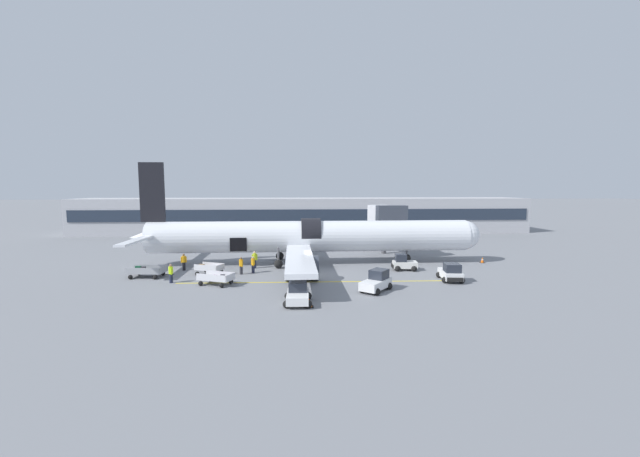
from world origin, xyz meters
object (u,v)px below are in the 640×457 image
at_px(ground_crew_driver, 184,262).
at_px(baggage_tug_spare, 298,294).
at_px(baggage_tug_mid, 451,273).
at_px(ground_crew_helper, 253,264).
at_px(ground_crew_loader_b, 241,265).
at_px(ground_crew_supervisor, 171,273).
at_px(airplane, 306,237).
at_px(baggage_tug_lead, 404,264).
at_px(ground_crew_loader_a, 255,259).
at_px(baggage_cart_empty, 147,272).
at_px(baggage_cart_queued, 217,279).
at_px(baggage_cart_loading, 210,269).
at_px(baggage_tug_rear, 377,282).

bearing_deg(ground_crew_driver, baggage_tug_spare, -47.06).
relative_size(baggage_tug_mid, ground_crew_helper, 2.02).
height_order(ground_crew_loader_b, ground_crew_supervisor, ground_crew_supervisor).
distance_m(airplane, baggage_tug_lead, 10.65).
relative_size(baggage_tug_lead, ground_crew_driver, 1.53).
bearing_deg(ground_crew_helper, baggage_tug_lead, 0.75).
bearing_deg(ground_crew_supervisor, ground_crew_helper, 27.93).
bearing_deg(airplane, ground_crew_loader_a, -158.34).
bearing_deg(ground_crew_supervisor, ground_crew_loader_a, 41.14).
height_order(baggage_tug_spare, baggage_cart_empty, baggage_tug_spare).
distance_m(baggage_cart_queued, ground_crew_driver, 7.62).
bearing_deg(baggage_tug_mid, baggage_tug_lead, 121.27).
height_order(airplane, baggage_cart_empty, airplane).
relative_size(baggage_tug_spare, ground_crew_supervisor, 1.92).
distance_m(baggage_cart_loading, baggage_cart_empty, 5.53).
bearing_deg(ground_crew_loader_a, ground_crew_helper, -88.48).
relative_size(baggage_tug_spare, baggage_cart_empty, 0.75).
bearing_deg(ground_crew_helper, baggage_tug_rear, -34.96).
xyz_separation_m(baggage_cart_queued, ground_crew_loader_a, (2.51, 6.77, 0.44)).
bearing_deg(baggage_tug_spare, baggage_tug_mid, 23.11).
distance_m(baggage_cart_empty, ground_crew_helper, 9.57).
height_order(baggage_tug_spare, ground_crew_supervisor, ground_crew_supervisor).
bearing_deg(baggage_tug_mid, ground_crew_driver, 165.91).
bearing_deg(baggage_tug_spare, ground_crew_driver, 132.94).
relative_size(baggage_tug_mid, ground_crew_loader_a, 1.85).
distance_m(airplane, ground_crew_loader_a, 6.06).
relative_size(baggage_tug_lead, baggage_tug_spare, 0.82).
bearing_deg(baggage_tug_mid, ground_crew_supervisor, 177.69).
distance_m(baggage_tug_lead, ground_crew_helper, 14.83).
bearing_deg(baggage_tug_lead, ground_crew_supervisor, -170.16).
bearing_deg(ground_crew_loader_b, airplane, 37.67).
height_order(baggage_cart_empty, ground_crew_supervisor, ground_crew_supervisor).
bearing_deg(ground_crew_helper, ground_crew_driver, 166.50).
relative_size(airplane, ground_crew_loader_b, 23.02).
relative_size(baggage_cart_queued, ground_crew_loader_b, 2.32).
height_order(baggage_cart_loading, ground_crew_loader_b, ground_crew_loader_b).
height_order(baggage_cart_queued, ground_crew_loader_a, ground_crew_loader_a).
relative_size(baggage_tug_lead, ground_crew_loader_b, 1.57).
bearing_deg(ground_crew_helper, airplane, 39.56).
bearing_deg(baggage_tug_rear, baggage_tug_mid, 21.21).
height_order(baggage_tug_mid, baggage_tug_spare, baggage_tug_mid).
relative_size(ground_crew_loader_a, ground_crew_loader_b, 1.07).
xyz_separation_m(ground_crew_supervisor, ground_crew_helper, (6.67, 3.53, -0.02)).
bearing_deg(ground_crew_helper, ground_crew_loader_a, 91.52).
bearing_deg(baggage_tug_rear, airplane, 113.99).
bearing_deg(ground_crew_driver, baggage_cart_loading, -37.12).
distance_m(baggage_tug_spare, ground_crew_supervisor, 12.77).
xyz_separation_m(baggage_tug_rear, ground_crew_driver, (-17.45, 9.00, 0.17)).
xyz_separation_m(baggage_tug_rear, ground_crew_loader_b, (-11.54, 6.78, 0.15)).
bearing_deg(ground_crew_driver, baggage_tug_mid, -14.09).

